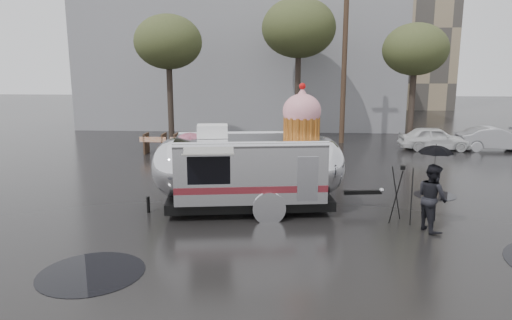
# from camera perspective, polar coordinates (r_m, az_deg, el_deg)

# --- Properties ---
(ground) EXTENTS (120.00, 120.00, 0.00)m
(ground) POSITION_cam_1_polar(r_m,az_deg,el_deg) (12.49, 6.17, -7.98)
(ground) COLOR black
(ground) RESTS_ON ground
(puddles) EXTENTS (13.13, 10.71, 0.01)m
(puddles) POSITION_cam_1_polar(r_m,az_deg,el_deg) (12.25, 13.84, -8.63)
(puddles) COLOR black
(puddles) RESTS_ON ground
(grey_building) EXTENTS (22.00, 12.00, 13.00)m
(grey_building) POSITION_cam_1_polar(r_m,az_deg,el_deg) (36.03, -1.52, 15.14)
(grey_building) COLOR slate
(grey_building) RESTS_ON ground
(utility_pole) EXTENTS (1.60, 0.28, 9.00)m
(utility_pole) POSITION_cam_1_polar(r_m,az_deg,el_deg) (25.96, 10.99, 12.26)
(utility_pole) COLOR #473323
(utility_pole) RESTS_ON ground
(tree_left) EXTENTS (3.64, 3.64, 6.95)m
(tree_left) POSITION_cam_1_polar(r_m,az_deg,el_deg) (25.66, -10.92, 14.21)
(tree_left) COLOR #382D26
(tree_left) RESTS_ON ground
(tree_mid) EXTENTS (4.20, 4.20, 8.03)m
(tree_mid) POSITION_cam_1_polar(r_m,az_deg,el_deg) (26.88, 5.36, 16.05)
(tree_mid) COLOR #382D26
(tree_mid) RESTS_ON ground
(tree_right) EXTENTS (3.36, 3.36, 6.42)m
(tree_right) POSITION_cam_1_polar(r_m,az_deg,el_deg) (25.63, 19.28, 12.83)
(tree_right) COLOR #382D26
(tree_right) RESTS_ON ground
(barricade_row) EXTENTS (4.30, 0.80, 1.00)m
(barricade_row) POSITION_cam_1_polar(r_m,az_deg,el_deg) (22.62, -8.87, 2.07)
(barricade_row) COLOR #473323
(barricade_row) RESTS_ON ground
(airstream_trailer) EXTENTS (7.00, 3.31, 3.80)m
(airstream_trailer) POSITION_cam_1_polar(r_m,az_deg,el_deg) (13.26, -0.48, -0.78)
(airstream_trailer) COLOR silver
(airstream_trailer) RESTS_ON ground
(person_left) EXTENTS (0.75, 0.58, 1.85)m
(person_left) POSITION_cam_1_polar(r_m,az_deg,el_deg) (13.69, -8.11, -2.27)
(person_left) COLOR orange
(person_left) RESTS_ON ground
(umbrella_pink) EXTENTS (1.14, 1.14, 2.33)m
(umbrella_pink) POSITION_cam_1_polar(r_m,az_deg,el_deg) (13.49, -8.23, 1.92)
(umbrella_pink) COLOR pink
(umbrella_pink) RESTS_ON ground
(person_right) EXTENTS (0.70, 0.94, 1.76)m
(person_right) POSITION_cam_1_polar(r_m,az_deg,el_deg) (12.55, 21.16, -4.41)
(person_right) COLOR black
(person_right) RESTS_ON ground
(umbrella_black) EXTENTS (1.06, 1.06, 2.27)m
(umbrella_black) POSITION_cam_1_polar(r_m,az_deg,el_deg) (12.32, 21.50, 0.21)
(umbrella_black) COLOR black
(umbrella_black) RESTS_ON ground
(tripod) EXTENTS (0.63, 0.64, 1.59)m
(tripod) POSITION_cam_1_polar(r_m,az_deg,el_deg) (12.90, 17.74, -3.40)
(tripod) COLOR black
(tripod) RESTS_ON ground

